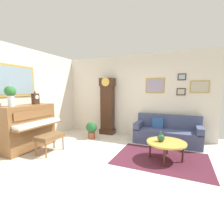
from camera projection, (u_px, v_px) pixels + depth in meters
ground_plane at (103, 162)px, 3.74m from camera, size 6.40×6.00×0.10m
wall_left at (20, 97)px, 4.57m from camera, size 0.13×4.90×2.80m
wall_back at (134, 96)px, 5.71m from camera, size 5.30×0.13×2.80m
area_rug at (161, 159)px, 3.81m from camera, size 2.10×1.50×0.01m
piano at (28, 127)px, 4.43m from camera, size 0.87×1.44×1.21m
piano_bench at (50, 137)px, 4.13m from camera, size 0.42×0.70×0.48m
grandfather_clock at (107, 108)px, 5.89m from camera, size 0.52×0.34×2.03m
couch at (167, 133)px, 4.94m from camera, size 1.90×0.80×0.84m
coffee_table at (166, 143)px, 3.71m from camera, size 0.88×0.88×0.43m
mantel_clock at (35, 98)px, 4.60m from camera, size 0.13×0.18×0.38m
flower_vase at (10, 93)px, 3.93m from camera, size 0.26×0.26×0.58m
green_jug at (161, 138)px, 3.71m from camera, size 0.17×0.17×0.24m
potted_plant at (91, 129)px, 5.37m from camera, size 0.36×0.36×0.56m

